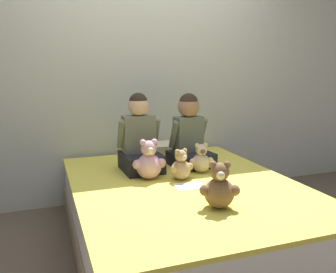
# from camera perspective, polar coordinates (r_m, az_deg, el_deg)

# --- Properties ---
(ground_plane) EXTENTS (14.00, 14.00, 0.00)m
(ground_plane) POSITION_cam_1_polar(r_m,az_deg,el_deg) (2.82, 2.56, -16.59)
(ground_plane) COLOR brown
(wall_behind_bed) EXTENTS (8.00, 0.06, 2.50)m
(wall_behind_bed) POSITION_cam_1_polar(r_m,az_deg,el_deg) (3.53, -4.13, 10.12)
(wall_behind_bed) COLOR beige
(wall_behind_bed) RESTS_ON ground_plane
(bed) EXTENTS (1.60, 2.04, 0.47)m
(bed) POSITION_cam_1_polar(r_m,az_deg,el_deg) (2.72, 2.60, -12.19)
(bed) COLOR #997F60
(bed) RESTS_ON ground_plane
(child_on_left) EXTENTS (0.35, 0.37, 0.63)m
(child_on_left) POSITION_cam_1_polar(r_m,az_deg,el_deg) (2.90, -4.56, -0.49)
(child_on_left) COLOR black
(child_on_left) RESTS_ON bed
(child_on_right) EXTENTS (0.36, 0.37, 0.62)m
(child_on_right) POSITION_cam_1_polar(r_m,az_deg,el_deg) (3.04, 3.44, 0.33)
(child_on_right) COLOR black
(child_on_right) RESTS_ON bed
(teddy_bear_held_by_left_child) EXTENTS (0.26, 0.19, 0.31)m
(teddy_bear_held_by_left_child) POSITION_cam_1_polar(r_m,az_deg,el_deg) (2.69, -3.07, -4.14)
(teddy_bear_held_by_left_child) COLOR #DBA3B2
(teddy_bear_held_by_left_child) RESTS_ON bed
(teddy_bear_held_by_right_child) EXTENTS (0.20, 0.15, 0.24)m
(teddy_bear_held_by_right_child) POSITION_cam_1_polar(r_m,az_deg,el_deg) (2.87, 5.34, -3.79)
(teddy_bear_held_by_right_child) COLOR #D1B78E
(teddy_bear_held_by_right_child) RESTS_ON bed
(teddy_bear_between_children) EXTENTS (0.19, 0.15, 0.24)m
(teddy_bear_between_children) POSITION_cam_1_polar(r_m,az_deg,el_deg) (2.68, 2.11, -4.84)
(teddy_bear_between_children) COLOR tan
(teddy_bear_between_children) RESTS_ON bed
(teddy_bear_at_foot_of_bed) EXTENTS (0.23, 0.18, 0.29)m
(teddy_bear_at_foot_of_bed) POSITION_cam_1_polar(r_m,az_deg,el_deg) (2.17, 8.24, -8.21)
(teddy_bear_at_foot_of_bed) COLOR brown
(teddy_bear_at_foot_of_bed) RESTS_ON bed
(pillow_at_headboard) EXTENTS (0.47, 0.28, 0.11)m
(pillow_at_headboard) POSITION_cam_1_polar(r_m,az_deg,el_deg) (3.39, -2.84, -2.21)
(pillow_at_headboard) COLOR beige
(pillow_at_headboard) RESTS_ON bed
(sign_card) EXTENTS (0.21, 0.15, 0.00)m
(sign_card) POSITION_cam_1_polar(r_m,az_deg,el_deg) (2.56, 3.51, -7.93)
(sign_card) COLOR white
(sign_card) RESTS_ON bed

